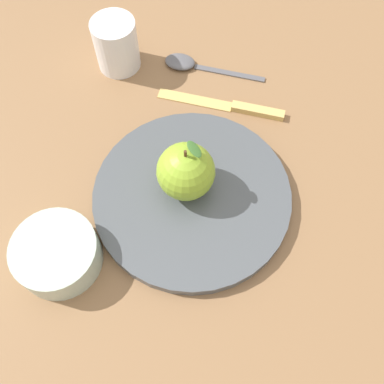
# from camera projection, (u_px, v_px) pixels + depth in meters

# --- Properties ---
(ground_plane) EXTENTS (2.40, 2.40, 0.00)m
(ground_plane) POSITION_uv_depth(u_px,v_px,m) (192.00, 184.00, 0.60)
(ground_plane) COLOR olive
(dinner_plate) EXTENTS (0.26, 0.26, 0.02)m
(dinner_plate) POSITION_uv_depth(u_px,v_px,m) (192.00, 196.00, 0.58)
(dinner_plate) COLOR #4C5156
(dinner_plate) RESTS_ON ground_plane
(apple) EXTENTS (0.07, 0.07, 0.09)m
(apple) POSITION_uv_depth(u_px,v_px,m) (186.00, 171.00, 0.54)
(apple) COLOR #8CB22D
(apple) RESTS_ON dinner_plate
(side_bowl) EXTENTS (0.10, 0.10, 0.04)m
(side_bowl) POSITION_uv_depth(u_px,v_px,m) (56.00, 253.00, 0.52)
(side_bowl) COLOR #B2C6B2
(side_bowl) RESTS_ON ground_plane
(cup) EXTENTS (0.07, 0.07, 0.08)m
(cup) POSITION_uv_depth(u_px,v_px,m) (116.00, 43.00, 0.66)
(cup) COLOR white
(cup) RESTS_ON ground_plane
(knife) EXTENTS (0.16, 0.13, 0.01)m
(knife) POSITION_uv_depth(u_px,v_px,m) (232.00, 106.00, 0.65)
(knife) COLOR #D8B766
(knife) RESTS_ON ground_plane
(spoon) EXTENTS (0.14, 0.11, 0.01)m
(spoon) POSITION_uv_depth(u_px,v_px,m) (190.00, 64.00, 0.69)
(spoon) COLOR #59595E
(spoon) RESTS_ON ground_plane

